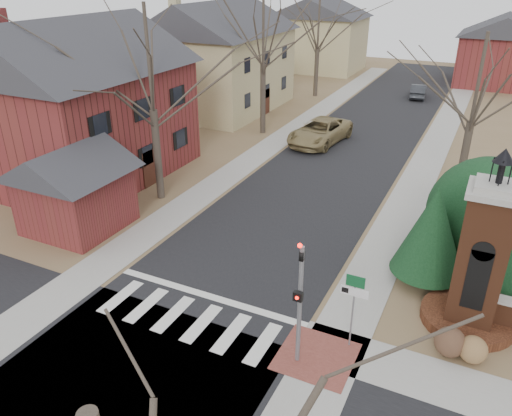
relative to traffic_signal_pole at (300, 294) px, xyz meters
The scene contains 26 objects.
ground 5.05m from the traffic_signal_pole, behind, with size 120.00×120.00×0.00m, color brown.
main_street 22.01m from the traffic_signal_pole, 101.35° to the left, with size 8.00×70.00×0.01m, color black.
cross_street 6.16m from the traffic_signal_pole, 140.28° to the right, with size 120.00×8.00×0.01m, color black.
crosswalk_zone 5.02m from the traffic_signal_pole, behind, with size 8.00×2.20×0.02m, color silver.
stop_bar 5.30m from the traffic_signal_pole, 158.11° to the left, with size 8.00×0.35×0.02m, color silver.
sidewalk_right_main 21.60m from the traffic_signal_pole, 87.59° to the left, with size 2.00×60.00×0.02m, color gray.
sidewalk_left 23.58m from the traffic_signal_pole, 113.91° to the left, with size 2.00×60.00×0.02m, color gray.
curb_apron 2.66m from the traffic_signal_pole, 40.52° to the left, with size 2.40×2.40×0.02m, color brown.
traffic_signal_pole is the anchor object (origin of this frame).
sign_post 2.02m from the traffic_signal_pole, 47.57° to the left, with size 0.90×0.07×2.75m.
brick_gate_monument 6.47m from the traffic_signal_pole, 43.24° to the left, with size 3.20×3.20×6.47m.
house_brick_left 19.81m from the traffic_signal_pole, 151.43° to the left, with size 9.80×11.80×9.42m.
house_stucco_left 31.92m from the traffic_signal_pole, 123.97° to the left, with size 9.80×12.80×9.28m.
garage_left 13.40m from the traffic_signal_pole, 163.01° to the left, with size 4.80×4.80×4.29m.
house_distant_left 50.18m from the traffic_signal_pole, 108.98° to the left, with size 10.80×8.80×8.53m.
house_distant_right 47.58m from the traffic_signal_pole, 85.55° to the left, with size 8.80×8.80×7.30m.
evergreen_near 7.06m from the traffic_signal_pole, 65.72° to the left, with size 2.80×2.80×4.10m.
evergreen_mass 10.09m from the traffic_signal_pole, 62.23° to the left, with size 4.80×4.80×4.80m, color black.
bare_tree_0 14.99m from the traffic_signal_pole, 143.29° to the left, with size 8.05×8.05×11.15m.
bare_tree_1 24.83m from the traffic_signal_pole, 117.81° to the left, with size 8.40×8.40×11.64m.
bare_tree_2 36.66m from the traffic_signal_pole, 108.92° to the left, with size 7.35×7.35×10.19m.
bare_tree_3 16.28m from the traffic_signal_pole, 78.28° to the left, with size 7.00×7.00×9.70m.
pickup_truck 22.08m from the traffic_signal_pole, 107.53° to the left, with size 2.78×6.02×1.67m, color #8F7C4E.
distant_car 38.06m from the traffic_signal_pole, 94.07° to the left, with size 1.35×3.86×1.27m, color #2C2F33.
dry_shrub_left 5.36m from the traffic_signal_pole, 29.44° to the left, with size 0.99×0.99×0.99m, color #513525.
dry_shrub_right 5.96m from the traffic_signal_pole, 25.90° to the left, with size 0.90×0.90×0.90m, color brown.
Camera 1 is at (8.46, -10.97, 11.37)m, focal length 35.00 mm.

